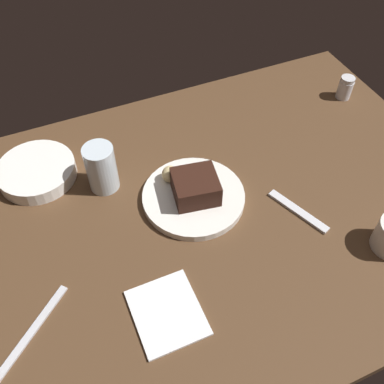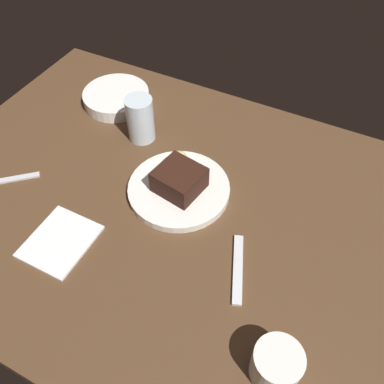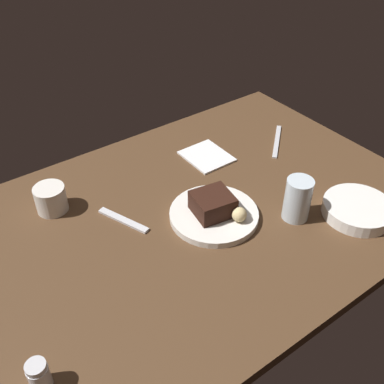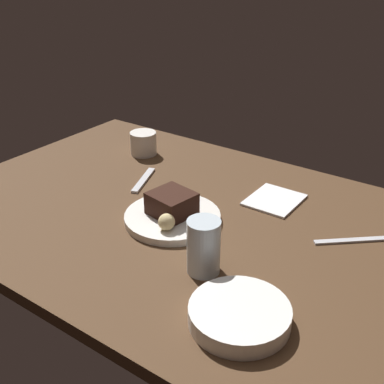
{
  "view_description": "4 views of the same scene",
  "coord_description": "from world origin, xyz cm",
  "px_view_note": "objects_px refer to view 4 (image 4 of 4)",
  "views": [
    {
      "loc": [
        26.7,
        51.92,
        78.06
      ],
      "look_at": [
        3.08,
        -2.59,
        7.66
      ],
      "focal_mm": 40.78,
      "sensor_mm": 36.0,
      "label": 1
    },
    {
      "loc": [
        -27.49,
        47.64,
        73.01
      ],
      "look_at": [
        -2.19,
        -2.11,
        7.24
      ],
      "focal_mm": 38.47,
      "sensor_mm": 36.0,
      "label": 2
    },
    {
      "loc": [
        -53.61,
        -70.97,
        80.42
      ],
      "look_at": [
        -0.28,
        2.16,
        8.32
      ],
      "focal_mm": 42.66,
      "sensor_mm": 36.0,
      "label": 3
    },
    {
      "loc": [
        63.08,
        -82.17,
        61.78
      ],
      "look_at": [
        3.04,
        2.5,
        8.15
      ],
      "focal_mm": 45.65,
      "sensor_mm": 36.0,
      "label": 4
    }
  ],
  "objects_px": {
    "side_bowl": "(239,315)",
    "dessert_spoon": "(144,180)",
    "coffee_cup": "(143,143)",
    "folded_napkin": "(274,200)",
    "butter_knife": "(356,240)",
    "chocolate_cake_slice": "(172,203)",
    "bread_roll": "(167,222)",
    "dessert_plate": "(173,217)",
    "water_glass": "(204,246)"
  },
  "relations": [
    {
      "from": "dessert_plate",
      "to": "water_glass",
      "type": "bearing_deg",
      "value": -35.26
    },
    {
      "from": "dessert_spoon",
      "to": "chocolate_cake_slice",
      "type": "bearing_deg",
      "value": -143.58
    },
    {
      "from": "water_glass",
      "to": "folded_napkin",
      "type": "bearing_deg",
      "value": 92.81
    },
    {
      "from": "butter_knife",
      "to": "side_bowl",
      "type": "bearing_deg",
      "value": -143.42
    },
    {
      "from": "side_bowl",
      "to": "folded_napkin",
      "type": "xyz_separation_m",
      "value": [
        -0.15,
        0.43,
        -0.01
      ]
    },
    {
      "from": "dessert_plate",
      "to": "bread_roll",
      "type": "height_order",
      "value": "bread_roll"
    },
    {
      "from": "side_bowl",
      "to": "coffee_cup",
      "type": "bearing_deg",
      "value": 142.43
    },
    {
      "from": "folded_napkin",
      "to": "water_glass",
      "type": "bearing_deg",
      "value": -87.19
    },
    {
      "from": "butter_knife",
      "to": "folded_napkin",
      "type": "bearing_deg",
      "value": 123.47
    },
    {
      "from": "water_glass",
      "to": "dessert_spoon",
      "type": "xyz_separation_m",
      "value": [
        -0.36,
        0.24,
        -0.05
      ]
    },
    {
      "from": "butter_knife",
      "to": "folded_napkin",
      "type": "relative_size",
      "value": 1.36
    },
    {
      "from": "water_glass",
      "to": "dessert_spoon",
      "type": "distance_m",
      "value": 0.44
    },
    {
      "from": "water_glass",
      "to": "folded_napkin",
      "type": "relative_size",
      "value": 0.81
    },
    {
      "from": "water_glass",
      "to": "bread_roll",
      "type": "bearing_deg",
      "value": 156.97
    },
    {
      "from": "chocolate_cake_slice",
      "to": "bread_roll",
      "type": "bearing_deg",
      "value": -61.83
    },
    {
      "from": "dessert_plate",
      "to": "bread_roll",
      "type": "distance_m",
      "value": 0.07
    },
    {
      "from": "bread_roll",
      "to": "side_bowl",
      "type": "xyz_separation_m",
      "value": [
        0.27,
        -0.15,
        -0.02
      ]
    },
    {
      "from": "bread_roll",
      "to": "dessert_spoon",
      "type": "relative_size",
      "value": 0.25
    },
    {
      "from": "side_bowl",
      "to": "coffee_cup",
      "type": "relative_size",
      "value": 2.23
    },
    {
      "from": "coffee_cup",
      "to": "folded_napkin",
      "type": "xyz_separation_m",
      "value": [
        0.47,
        -0.04,
        -0.03
      ]
    },
    {
      "from": "butter_knife",
      "to": "dessert_plate",
      "type": "bearing_deg",
      "value": 161.9
    },
    {
      "from": "butter_knife",
      "to": "folded_napkin",
      "type": "distance_m",
      "value": 0.24
    },
    {
      "from": "coffee_cup",
      "to": "folded_napkin",
      "type": "bearing_deg",
      "value": -5.34
    },
    {
      "from": "dessert_plate",
      "to": "dessert_spoon",
      "type": "height_order",
      "value": "dessert_plate"
    },
    {
      "from": "side_bowl",
      "to": "chocolate_cake_slice",
      "type": "bearing_deg",
      "value": 145.61
    },
    {
      "from": "side_bowl",
      "to": "dessert_plate",
      "type": "bearing_deg",
      "value": 145.65
    },
    {
      "from": "dessert_plate",
      "to": "folded_napkin",
      "type": "xyz_separation_m",
      "value": [
        0.15,
        0.23,
        -0.01
      ]
    },
    {
      "from": "chocolate_cake_slice",
      "to": "coffee_cup",
      "type": "relative_size",
      "value": 1.18
    },
    {
      "from": "chocolate_cake_slice",
      "to": "butter_knife",
      "type": "bearing_deg",
      "value": 22.66
    },
    {
      "from": "side_bowl",
      "to": "butter_knife",
      "type": "bearing_deg",
      "value": 77.84
    },
    {
      "from": "bread_roll",
      "to": "coffee_cup",
      "type": "relative_size",
      "value": 0.47
    },
    {
      "from": "coffee_cup",
      "to": "butter_knife",
      "type": "xyz_separation_m",
      "value": [
        0.7,
        -0.11,
        -0.03
      ]
    },
    {
      "from": "dessert_spoon",
      "to": "folded_napkin",
      "type": "distance_m",
      "value": 0.36
    },
    {
      "from": "coffee_cup",
      "to": "butter_knife",
      "type": "distance_m",
      "value": 0.71
    },
    {
      "from": "dessert_plate",
      "to": "water_glass",
      "type": "xyz_separation_m",
      "value": [
        0.17,
        -0.12,
        0.05
      ]
    },
    {
      "from": "side_bowl",
      "to": "bread_roll",
      "type": "bearing_deg",
      "value": 151.71
    },
    {
      "from": "dessert_spoon",
      "to": "dessert_plate",
      "type": "bearing_deg",
      "value": -143.67
    },
    {
      "from": "side_bowl",
      "to": "dessert_spoon",
      "type": "distance_m",
      "value": 0.6
    },
    {
      "from": "chocolate_cake_slice",
      "to": "bread_roll",
      "type": "xyz_separation_m",
      "value": [
        0.03,
        -0.06,
        -0.01
      ]
    },
    {
      "from": "coffee_cup",
      "to": "bread_roll",
      "type": "bearing_deg",
      "value": -43.52
    },
    {
      "from": "butter_knife",
      "to": "folded_napkin",
      "type": "height_order",
      "value": "folded_napkin"
    },
    {
      "from": "dessert_plate",
      "to": "dessert_spoon",
      "type": "bearing_deg",
      "value": 147.7
    },
    {
      "from": "chocolate_cake_slice",
      "to": "water_glass",
      "type": "height_order",
      "value": "water_glass"
    },
    {
      "from": "dessert_spoon",
      "to": "coffee_cup",
      "type": "bearing_deg",
      "value": 18.66
    },
    {
      "from": "bread_roll",
      "to": "dessert_spoon",
      "type": "xyz_separation_m",
      "value": [
        -0.22,
        0.18,
        -0.03
      ]
    },
    {
      "from": "chocolate_cake_slice",
      "to": "dessert_spoon",
      "type": "bearing_deg",
      "value": 147.79
    },
    {
      "from": "water_glass",
      "to": "butter_knife",
      "type": "xyz_separation_m",
      "value": [
        0.21,
        0.28,
        -0.05
      ]
    },
    {
      "from": "chocolate_cake_slice",
      "to": "butter_knife",
      "type": "distance_m",
      "value": 0.42
    },
    {
      "from": "bread_roll",
      "to": "butter_knife",
      "type": "bearing_deg",
      "value": 32.44
    },
    {
      "from": "side_bowl",
      "to": "dessert_spoon",
      "type": "bearing_deg",
      "value": 146.44
    }
  ]
}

